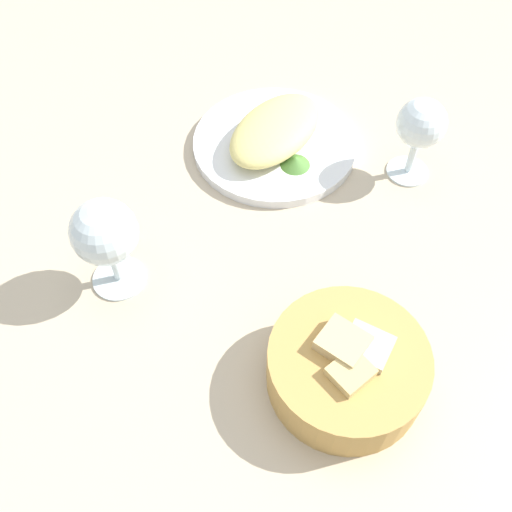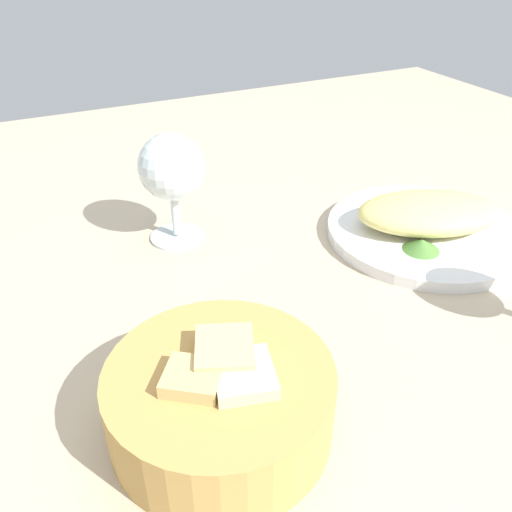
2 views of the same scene
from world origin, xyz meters
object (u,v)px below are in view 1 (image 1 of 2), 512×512
at_px(bread_basket, 347,367).
at_px(wine_glass_near, 105,235).
at_px(plate, 275,144).
at_px(wine_glass_far, 420,127).

distance_m(bread_basket, wine_glass_near, 0.30).
height_order(bread_basket, wine_glass_near, wine_glass_near).
bearing_deg(plate, wine_glass_far, 89.50).
distance_m(bread_basket, wine_glass_far, 0.34).
relative_size(plate, bread_basket, 1.40).
height_order(bread_basket, wine_glass_far, wine_glass_far).
bearing_deg(wine_glass_far, plate, -90.50).
distance_m(plate, wine_glass_far, 0.21).
bearing_deg(bread_basket, wine_glass_near, -102.18).
xyz_separation_m(plate, wine_glass_near, (0.27, -0.13, 0.08)).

